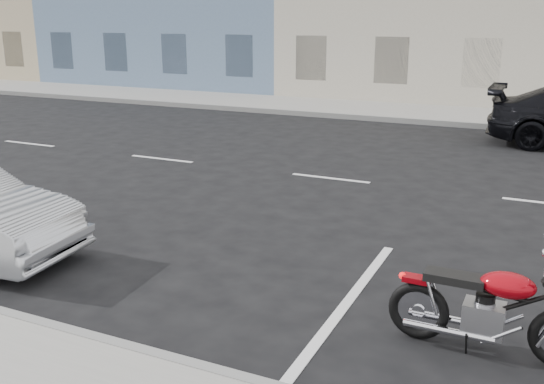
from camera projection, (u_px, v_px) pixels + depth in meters
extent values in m
plane|color=black|center=(433.00, 190.00, 11.12)|extent=(120.00, 120.00, 0.00)
cube|color=gray|center=(334.00, 108.00, 20.70)|extent=(80.00, 3.40, 0.15)
cube|color=gray|center=(316.00, 114.00, 19.22)|extent=(80.00, 0.12, 0.16)
torus|color=black|center=(490.00, 326.00, 5.66)|extent=(0.60, 0.10, 0.60)
cube|color=#95050E|center=(489.00, 293.00, 5.58)|extent=(0.27, 0.14, 0.05)
cube|color=black|center=(531.00, 292.00, 5.42)|extent=(0.55, 0.23, 0.08)
cylinder|color=silver|center=(523.00, 348.00, 5.45)|extent=(0.84, 0.08, 0.07)
cylinder|color=silver|center=(525.00, 336.00, 5.67)|extent=(0.84, 0.08, 0.07)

